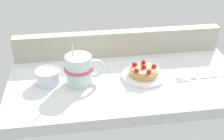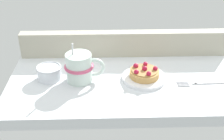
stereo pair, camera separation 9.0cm
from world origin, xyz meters
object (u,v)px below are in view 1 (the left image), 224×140
coffee_mug (80,70)px  dessert_fork (200,77)px  dessert_plate (143,76)px  raspberry_tart (144,71)px  sugar_bowl (48,76)px

coffee_mug → dessert_fork: size_ratio=0.80×
dessert_plate → dessert_fork: size_ratio=0.84×
raspberry_tart → sugar_bowl: size_ratio=1.18×
raspberry_tart → coffee_mug: (-19.41, -0.09, 2.17)cm
coffee_mug → dessert_fork: coffee_mug is taller
dessert_fork → sugar_bowl: size_ratio=2.09×
raspberry_tart → sugar_bowl: 29.06cm
raspberry_tart → dessert_fork: (17.32, -3.05, -2.01)cm
dessert_fork → sugar_bowl: sugar_bowl is taller
raspberry_tart → dessert_fork: raspberry_tart is taller
dessert_plate → raspberry_tart: raspberry_tart is taller
dessert_plate → coffee_mug: (-19.44, -0.09, 4.00)cm
coffee_mug → dessert_fork: (36.73, -2.96, -4.18)cm
dessert_plate → sugar_bowl: size_ratio=1.76×
sugar_bowl → dessert_plate: bearing=-2.7°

